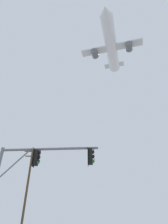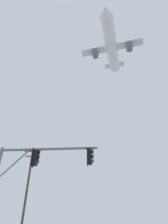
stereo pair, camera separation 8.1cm
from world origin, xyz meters
TOP-DOWN VIEW (x-y plane):
  - signal_pole_near at (-2.41, 6.23)m, footprint 5.95×0.79m
  - utility_pole at (-6.34, 20.22)m, footprint 2.20×0.28m
  - airplane at (9.84, 34.79)m, footprint 19.69×25.50m

SIDE VIEW (x-z plane):
  - signal_pole_near at x=-2.41m, z-range 1.46..7.14m
  - utility_pole at x=-6.34m, z-range 0.31..11.27m
  - airplane at x=9.84m, z-range 48.16..55.17m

